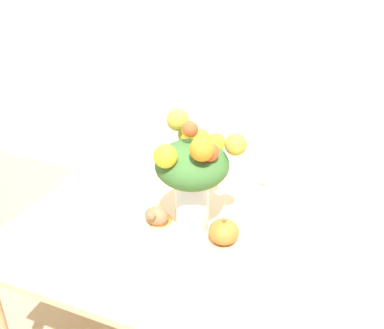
% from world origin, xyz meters
% --- Properties ---
extents(wall_back, '(8.00, 0.06, 2.70)m').
position_xyz_m(wall_back, '(0.00, 1.37, 1.35)').
color(wall_back, white).
rests_on(wall_back, ground_plane).
extents(dining_table, '(1.48, 0.97, 0.74)m').
position_xyz_m(dining_table, '(0.00, 0.00, 0.65)').
color(dining_table, '#D1B284').
rests_on(dining_table, ground_plane).
extents(flower_vase, '(0.33, 0.35, 0.47)m').
position_xyz_m(flower_vase, '(-0.03, 0.06, 1.01)').
color(flower_vase, silver).
rests_on(flower_vase, dining_table).
extents(pumpkin, '(0.12, 0.12, 0.11)m').
position_xyz_m(pumpkin, '(0.12, 0.02, 0.79)').
color(pumpkin, orange).
rests_on(pumpkin, dining_table).
extents(turkey_figurine, '(0.10, 0.14, 0.08)m').
position_xyz_m(turkey_figurine, '(-0.17, 0.04, 0.78)').
color(turkey_figurine, '#936642').
rests_on(turkey_figurine, dining_table).
extents(dining_chair_near_window, '(0.45, 0.45, 0.88)m').
position_xyz_m(dining_chair_near_window, '(0.28, 0.83, 0.46)').
color(dining_chair_near_window, silver).
rests_on(dining_chair_near_window, ground_plane).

